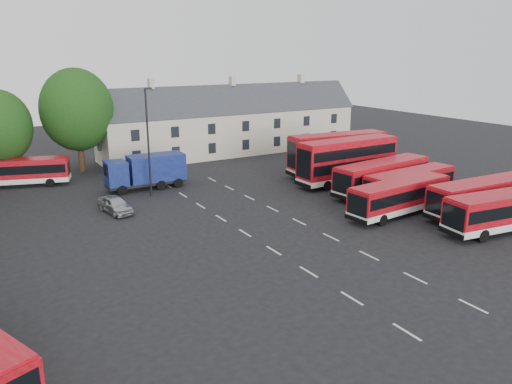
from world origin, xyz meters
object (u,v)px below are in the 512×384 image
box_truck (147,170)px  bus_row_a (507,208)px  silver_car (115,205)px  lamppost (148,140)px  bus_dd_south (348,158)px

box_truck → bus_row_a: bearing=-51.2°
bus_row_a → box_truck: size_ratio=1.40×
silver_car → box_truck: bearing=40.8°
bus_row_a → box_truck: bearing=134.2°
bus_row_a → box_truck: (-19.31, 25.61, 0.08)m
box_truck → silver_car: bearing=-127.1°
lamppost → silver_car: bearing=-141.6°
box_truck → silver_car: 7.88m
box_truck → lamppost: bearing=-99.8°
lamppost → box_truck: bearing=78.4°
bus_row_a → bus_dd_south: size_ratio=0.96×
bus_row_a → box_truck: box_truck is taller
bus_dd_south → lamppost: 19.99m
bus_row_a → lamppost: size_ratio=1.08×
bus_row_a → bus_dd_south: bearing=100.3°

